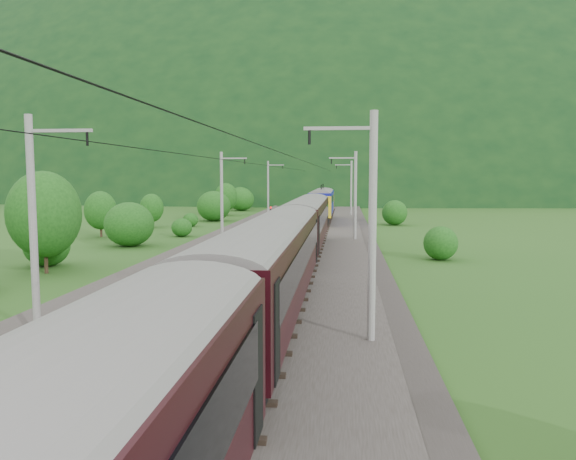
# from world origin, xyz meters

# --- Properties ---
(ground) EXTENTS (600.00, 600.00, 0.00)m
(ground) POSITION_xyz_m (0.00, 0.00, 0.00)
(ground) COLOR #234F18
(ground) RESTS_ON ground
(railbed) EXTENTS (14.00, 220.00, 0.30)m
(railbed) POSITION_xyz_m (0.00, 10.00, 0.15)
(railbed) COLOR #38332D
(railbed) RESTS_ON ground
(track_left) EXTENTS (2.40, 220.00, 0.27)m
(track_left) POSITION_xyz_m (-2.40, 10.00, 0.37)
(track_left) COLOR #523923
(track_left) RESTS_ON railbed
(track_right) EXTENTS (2.40, 220.00, 0.27)m
(track_right) POSITION_xyz_m (2.40, 10.00, 0.37)
(track_right) COLOR #523923
(track_right) RESTS_ON railbed
(catenary_left) EXTENTS (2.54, 192.28, 8.00)m
(catenary_left) POSITION_xyz_m (-6.12, 32.00, 4.50)
(catenary_left) COLOR gray
(catenary_left) RESTS_ON railbed
(catenary_right) EXTENTS (2.54, 192.28, 8.00)m
(catenary_right) POSITION_xyz_m (6.12, 32.00, 4.50)
(catenary_right) COLOR gray
(catenary_right) RESTS_ON railbed
(overhead_wires) EXTENTS (4.83, 198.00, 0.03)m
(overhead_wires) POSITION_xyz_m (0.00, 10.00, 7.10)
(overhead_wires) COLOR black
(overhead_wires) RESTS_ON ground
(mountain_main) EXTENTS (504.00, 360.00, 244.00)m
(mountain_main) POSITION_xyz_m (0.00, 260.00, 0.00)
(mountain_main) COLOR black
(mountain_main) RESTS_ON ground
(mountain_ridge) EXTENTS (336.00, 280.00, 132.00)m
(mountain_ridge) POSITION_xyz_m (-120.00, 300.00, 0.00)
(mountain_ridge) COLOR black
(mountain_ridge) RESTS_ON ground
(train) EXTENTS (2.73, 130.73, 4.74)m
(train) POSITION_xyz_m (2.40, -8.78, 3.28)
(train) COLOR black
(train) RESTS_ON ground
(hazard_post_near) EXTENTS (0.17, 0.17, 1.59)m
(hazard_post_near) POSITION_xyz_m (-0.70, 38.04, 1.09)
(hazard_post_near) COLOR red
(hazard_post_near) RESTS_ON railbed
(hazard_post_far) EXTENTS (0.17, 0.17, 1.57)m
(hazard_post_far) POSITION_xyz_m (0.31, 22.24, 1.08)
(hazard_post_far) COLOR red
(hazard_post_far) RESTS_ON railbed
(signal) EXTENTS (0.22, 0.22, 2.03)m
(signal) POSITION_xyz_m (-3.75, 48.40, 1.49)
(signal) COLOR black
(signal) RESTS_ON railbed
(vegetation_left) EXTENTS (13.13, 148.64, 6.39)m
(vegetation_left) POSITION_xyz_m (-13.22, 19.70, 2.24)
(vegetation_left) COLOR #154512
(vegetation_left) RESTS_ON ground
(vegetation_right) EXTENTS (4.21, 93.78, 2.94)m
(vegetation_right) POSITION_xyz_m (12.06, 13.83, 1.33)
(vegetation_right) COLOR #154512
(vegetation_right) RESTS_ON ground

